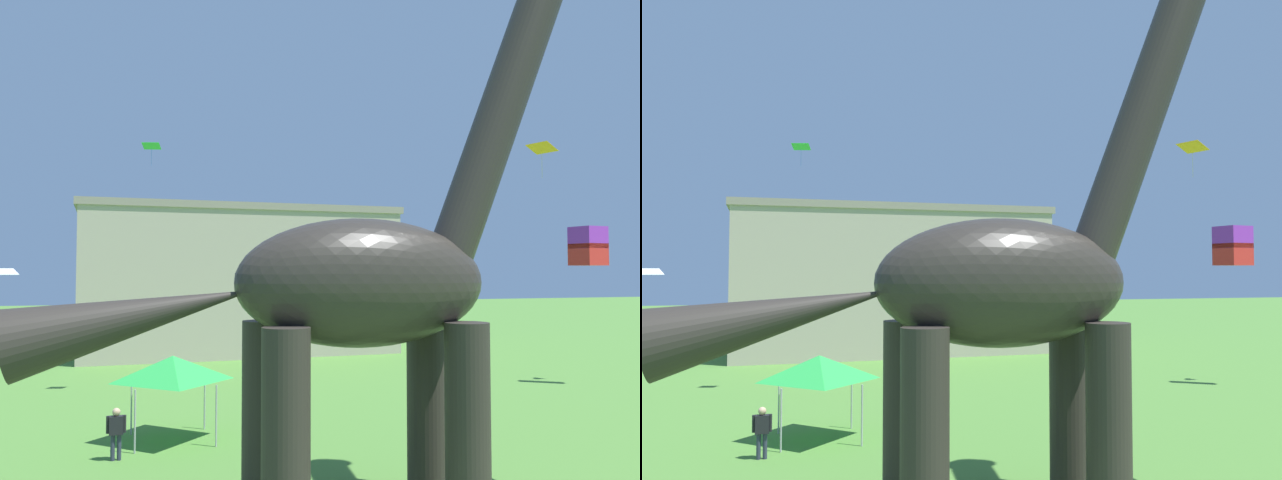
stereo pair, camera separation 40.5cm
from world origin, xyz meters
TOP-DOWN VIEW (x-y plane):
  - dinosaur_sculpture at (-1.88, 5.82)m, footprint 15.16×3.21m
  - person_watching_child at (-7.48, 12.84)m, footprint 0.62×0.27m
  - festival_canopy_tent at (-5.52, 14.84)m, footprint 3.15×3.15m
  - kite_apex at (4.75, 5.49)m, footprint 0.85×0.85m
  - kite_far_left at (13.69, 19.36)m, footprint 1.29×1.58m
  - kite_near_low at (-5.73, 24.10)m, footprint 1.00×0.83m
  - background_building_block at (1.81, 41.09)m, footprint 23.10×11.61m

SIDE VIEW (x-z plane):
  - person_watching_child at x=-7.48m, z-range 0.17..1.83m
  - festival_canopy_tent at x=-5.52m, z-range 1.04..4.04m
  - background_building_block at x=1.81m, z-range 0.01..10.85m
  - dinosaur_sculpture at x=-1.88m, z-range -2.19..13.65m
  - kite_apex at x=4.75m, z-range 6.18..7.25m
  - kite_near_low at x=-5.73m, z-range 11.69..12.80m
  - kite_far_left at x=13.69m, z-range 11.56..13.34m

